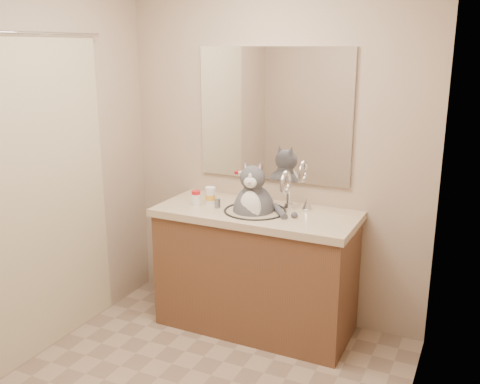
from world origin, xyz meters
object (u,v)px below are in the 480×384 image
(cat, at_px, (254,208))
(grey_canister, at_px, (217,203))
(pill_bottle_redcap, at_px, (196,198))
(pill_bottle_orange, at_px, (210,196))

(cat, bearing_deg, grey_canister, 178.43)
(cat, xyz_separation_m, pill_bottle_redcap, (-0.41, -0.05, 0.03))
(pill_bottle_orange, bearing_deg, grey_canister, -34.56)
(cat, bearing_deg, pill_bottle_redcap, 176.48)
(pill_bottle_redcap, xyz_separation_m, grey_canister, (0.16, 0.01, -0.02))
(cat, relative_size, pill_bottle_redcap, 5.37)
(grey_canister, bearing_deg, pill_bottle_redcap, -175.42)
(cat, distance_m, pill_bottle_orange, 0.34)
(cat, xyz_separation_m, grey_canister, (-0.25, -0.04, 0.01))
(pill_bottle_redcap, relative_size, grey_canister, 1.64)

